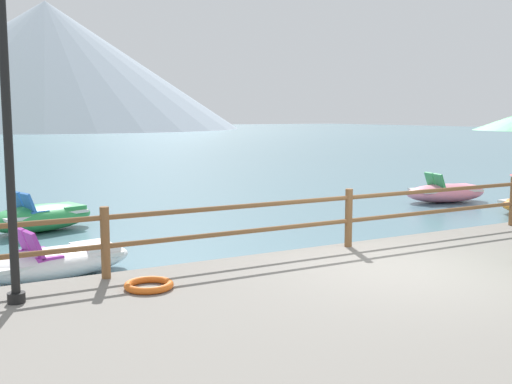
% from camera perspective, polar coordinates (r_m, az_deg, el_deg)
% --- Properties ---
extents(ground_plane, '(200.00, 200.00, 0.00)m').
position_cam_1_polar(ground_plane, '(46.62, -21.49, 3.68)').
color(ground_plane, slate).
extents(dock_railing, '(23.92, 0.12, 0.95)m').
position_cam_1_polar(dock_railing, '(9.88, 8.76, -1.86)').
color(dock_railing, brown).
rests_on(dock_railing, promenade_dock).
extents(lamp_post, '(0.28, 0.28, 4.58)m').
position_cam_1_polar(lamp_post, '(7.24, -22.72, 11.47)').
color(lamp_post, black).
rests_on(lamp_post, promenade_dock).
extents(life_ring, '(0.61, 0.61, 0.09)m').
position_cam_1_polar(life_ring, '(7.65, -10.09, -8.65)').
color(life_ring, orange).
rests_on(life_ring, promenade_dock).
extents(pedal_boat_1, '(2.68, 1.64, 0.87)m').
position_cam_1_polar(pedal_boat_1, '(18.48, 17.50, -0.03)').
color(pedal_boat_1, pink).
rests_on(pedal_boat_1, ground).
extents(pedal_boat_3, '(2.68, 1.58, 0.83)m').
position_cam_1_polar(pedal_boat_3, '(10.01, -18.50, -6.25)').
color(pedal_boat_3, white).
rests_on(pedal_boat_3, ground).
extents(pedal_boat_4, '(2.63, 1.82, 0.91)m').
position_cam_1_polar(pedal_boat_4, '(14.04, -19.71, -2.24)').
color(pedal_boat_4, green).
rests_on(pedal_boat_4, ground).
extents(distant_peak, '(69.84, 69.84, 23.07)m').
position_cam_1_polar(distant_peak, '(119.25, -19.12, 11.24)').
color(distant_peak, '#9EADBC').
rests_on(distant_peak, ground).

